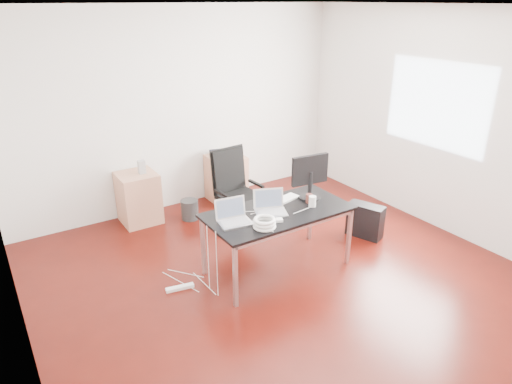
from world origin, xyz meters
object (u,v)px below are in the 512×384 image
office_chair (235,187)px  filing_cabinet_left (139,198)px  pc_tower (365,221)px  desk (278,215)px  filing_cabinet_right (226,178)px

office_chair → filing_cabinet_left: size_ratio=1.54×
office_chair → pc_tower: 1.72m
desk → filing_cabinet_right: bearing=76.9°
pc_tower → filing_cabinet_left: bearing=118.2°
office_chair → filing_cabinet_left: (-0.99, 0.93, -0.26)m
office_chair → filing_cabinet_left: bearing=131.5°
filing_cabinet_left → filing_cabinet_right: size_ratio=1.00×
desk → office_chair: (0.09, 1.08, -0.07)m
filing_cabinet_left → desk: bearing=-65.9°
office_chair → pc_tower: bearing=-44.2°
office_chair → desk: bearing=-100.1°
filing_cabinet_right → pc_tower: size_ratio=1.56×
pc_tower → filing_cabinet_right: bearing=94.2°
office_chair → filing_cabinet_right: bearing=62.6°
pc_tower → office_chair: bearing=120.1°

